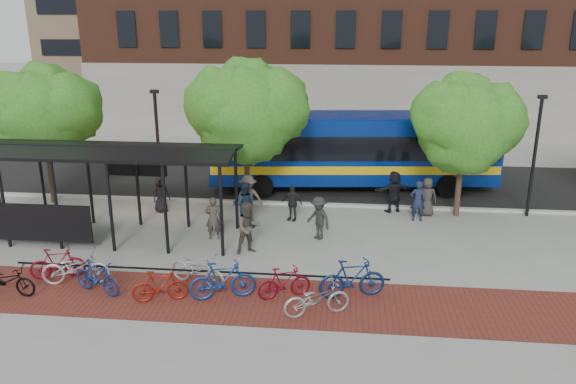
# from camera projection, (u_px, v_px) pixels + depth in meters

# --- Properties ---
(ground) EXTENTS (160.00, 160.00, 0.00)m
(ground) POSITION_uv_depth(u_px,v_px,m) (311.00, 239.00, 21.40)
(ground) COLOR #9E9E99
(ground) RESTS_ON ground
(asphalt_street) EXTENTS (160.00, 8.00, 0.01)m
(asphalt_street) POSITION_uv_depth(u_px,v_px,m) (321.00, 181.00, 28.99)
(asphalt_street) COLOR black
(asphalt_street) RESTS_ON ground
(curb) EXTENTS (160.00, 0.25, 0.12)m
(curb) POSITION_uv_depth(u_px,v_px,m) (316.00, 204.00, 25.17)
(curb) COLOR #B7B7B2
(curb) RESTS_ON ground
(brick_strip) EXTENTS (24.00, 3.00, 0.01)m
(brick_strip) POSITION_uv_depth(u_px,v_px,m) (233.00, 299.00, 16.85)
(brick_strip) COLOR maroon
(brick_strip) RESTS_ON ground
(bike_rack_rail) EXTENTS (12.00, 0.05, 0.95)m
(bike_rack_rail) POSITION_uv_depth(u_px,v_px,m) (199.00, 284.00, 17.83)
(bike_rack_rail) COLOR black
(bike_rack_rail) RESTS_ON ground
(bus_shelter) EXTENTS (10.60, 3.07, 3.60)m
(bus_shelter) POSITION_uv_depth(u_px,v_px,m) (93.00, 161.00, 20.85)
(bus_shelter) COLOR black
(bus_shelter) RESTS_ON ground
(tree_a) EXTENTS (4.90, 4.00, 6.18)m
(tree_a) POSITION_uv_depth(u_px,v_px,m) (45.00, 109.00, 24.48)
(tree_a) COLOR #382619
(tree_a) RESTS_ON ground
(tree_b) EXTENTS (5.15, 4.20, 6.47)m
(tree_b) POSITION_uv_depth(u_px,v_px,m) (248.00, 108.00, 23.53)
(tree_b) COLOR #382619
(tree_b) RESTS_ON ground
(tree_c) EXTENTS (4.66, 3.80, 5.92)m
(tree_c) POSITION_uv_depth(u_px,v_px,m) (467.00, 121.00, 22.76)
(tree_c) COLOR #382619
(tree_c) RESTS_ON ground
(lamp_post_left) EXTENTS (0.35, 0.20, 5.12)m
(lamp_post_left) POSITION_uv_depth(u_px,v_px,m) (158.00, 144.00, 24.68)
(lamp_post_left) COLOR black
(lamp_post_left) RESTS_ON ground
(lamp_post_right) EXTENTS (0.35, 0.20, 5.12)m
(lamp_post_right) POSITION_uv_depth(u_px,v_px,m) (535.00, 153.00, 23.10)
(lamp_post_right) COLOR black
(lamp_post_right) RESTS_ON ground
(bus) EXTENTS (13.83, 4.37, 3.67)m
(bus) POSITION_uv_depth(u_px,v_px,m) (353.00, 147.00, 27.11)
(bus) COLOR navy
(bus) RESTS_ON ground
(bike_0) EXTENTS (1.88, 0.74, 0.97)m
(bike_0) POSITION_uv_depth(u_px,v_px,m) (7.00, 280.00, 16.97)
(bike_0) COLOR black
(bike_0) RESTS_ON ground
(bike_1) EXTENTS (1.78, 1.04, 1.03)m
(bike_1) POSITION_uv_depth(u_px,v_px,m) (57.00, 263.00, 18.08)
(bike_1) COLOR maroon
(bike_1) RESTS_ON ground
(bike_2) EXTENTS (2.21, 1.12, 1.11)m
(bike_2) POSITION_uv_depth(u_px,v_px,m) (76.00, 268.00, 17.68)
(bike_2) COLOR silver
(bike_2) RESTS_ON ground
(bike_3) EXTENTS (1.81, 1.10, 1.05)m
(bike_3) POSITION_uv_depth(u_px,v_px,m) (97.00, 277.00, 17.08)
(bike_3) COLOR navy
(bike_3) RESTS_ON ground
(bike_5) EXTENTS (1.72, 0.90, 1.00)m
(bike_5) POSITION_uv_depth(u_px,v_px,m) (160.00, 286.00, 16.60)
(bike_5) COLOR maroon
(bike_5) RESTS_ON ground
(bike_6) EXTENTS (2.17, 1.48, 1.08)m
(bike_6) POSITION_uv_depth(u_px,v_px,m) (198.00, 269.00, 17.59)
(bike_6) COLOR #A6A6A8
(bike_6) RESTS_ON ground
(bike_7) EXTENTS (2.09, 1.14, 1.21)m
(bike_7) POSITION_uv_depth(u_px,v_px,m) (223.00, 280.00, 16.71)
(bike_7) COLOR navy
(bike_7) RESTS_ON ground
(bike_9) EXTENTS (1.72, 1.10, 1.00)m
(bike_9) POSITION_uv_depth(u_px,v_px,m) (284.00, 283.00, 16.80)
(bike_9) COLOR maroon
(bike_9) RESTS_ON ground
(bike_10) EXTENTS (2.06, 1.35, 1.02)m
(bike_10) POSITION_uv_depth(u_px,v_px,m) (317.00, 299.00, 15.83)
(bike_10) COLOR #9F9EA1
(bike_10) RESTS_ON ground
(bike_11) EXTENTS (2.13, 1.11, 1.23)m
(bike_11) POSITION_uv_depth(u_px,v_px,m) (352.00, 278.00, 16.81)
(bike_11) COLOR navy
(bike_11) RESTS_ON ground
(pedestrian_0) EXTENTS (0.90, 0.91, 1.59)m
(pedestrian_0) POSITION_uv_depth(u_px,v_px,m) (161.00, 194.00, 24.22)
(pedestrian_0) COLOR black
(pedestrian_0) RESTS_ON ground
(pedestrian_1) EXTENTS (0.68, 0.52, 1.67)m
(pedestrian_1) POSITION_uv_depth(u_px,v_px,m) (213.00, 218.00, 21.20)
(pedestrian_1) COLOR #403933
(pedestrian_1) RESTS_ON ground
(pedestrian_2) EXTENTS (0.99, 0.81, 1.88)m
(pedestrian_2) POSITION_uv_depth(u_px,v_px,m) (244.00, 204.00, 22.41)
(pedestrian_2) COLOR #1E3148
(pedestrian_2) RESTS_ON ground
(pedestrian_3) EXTENTS (1.28, 0.74, 1.97)m
(pedestrian_3) POSITION_uv_depth(u_px,v_px,m) (248.00, 199.00, 23.00)
(pedestrian_3) COLOR brown
(pedestrian_3) RESTS_ON ground
(pedestrian_4) EXTENTS (0.97, 0.67, 1.53)m
(pedestrian_4) POSITION_uv_depth(u_px,v_px,m) (292.00, 203.00, 23.18)
(pedestrian_4) COLOR #252525
(pedestrian_4) RESTS_ON ground
(pedestrian_5) EXTENTS (1.77, 1.12, 1.82)m
(pedestrian_5) POSITION_uv_depth(u_px,v_px,m) (394.00, 192.00, 24.15)
(pedestrian_5) COLOR black
(pedestrian_5) RESTS_ON ground
(pedestrian_6) EXTENTS (0.84, 0.57, 1.66)m
(pedestrian_6) POSITION_uv_depth(u_px,v_px,m) (427.00, 197.00, 23.72)
(pedestrian_6) COLOR #3D3431
(pedestrian_6) RESTS_ON ground
(pedestrian_7) EXTENTS (0.64, 0.44, 1.72)m
(pedestrian_7) POSITION_uv_depth(u_px,v_px,m) (418.00, 201.00, 23.08)
(pedestrian_7) COLOR #1A233D
(pedestrian_7) RESTS_ON ground
(pedestrian_8) EXTENTS (1.15, 1.07, 1.90)m
(pedestrian_8) POSITION_uv_depth(u_px,v_px,m) (248.00, 228.00, 19.90)
(pedestrian_8) COLOR #4C4438
(pedestrian_8) RESTS_ON ground
(pedestrian_9) EXTENTS (1.22, 1.19, 1.68)m
(pedestrian_9) POSITION_uv_depth(u_px,v_px,m) (319.00, 218.00, 21.18)
(pedestrian_9) COLOR #282828
(pedestrian_9) RESTS_ON ground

